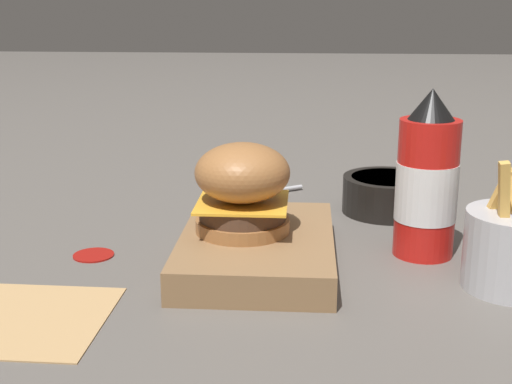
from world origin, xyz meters
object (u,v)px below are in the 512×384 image
object	(u,v)px
serving_board	(256,248)
ketchup_bottle	(427,183)
side_bowl	(387,193)
burger	(242,187)
spoon	(234,197)

from	to	relation	value
serving_board	ketchup_bottle	size ratio (longest dim) A/B	1.29
ketchup_bottle	side_bowl	distance (m)	0.18
burger	ketchup_bottle	xyz separation A→B (m)	(0.04, -0.22, -0.00)
spoon	side_bowl	bearing A→B (deg)	135.74
burger	spoon	size ratio (longest dim) A/B	0.69
serving_board	ketchup_bottle	xyz separation A→B (m)	(0.04, -0.20, 0.07)
burger	side_bowl	distance (m)	0.29
serving_board	side_bowl	xyz separation A→B (m)	(0.22, -0.17, 0.01)
serving_board	spoon	world-z (taller)	serving_board
burger	spoon	distance (m)	0.27
serving_board	ketchup_bottle	distance (m)	0.22
ketchup_bottle	serving_board	bearing A→B (deg)	102.69
burger	side_bowl	size ratio (longest dim) A/B	0.86
side_bowl	serving_board	bearing A→B (deg)	140.95
serving_board	burger	size ratio (longest dim) A/B	2.36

